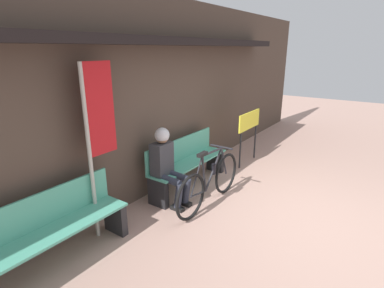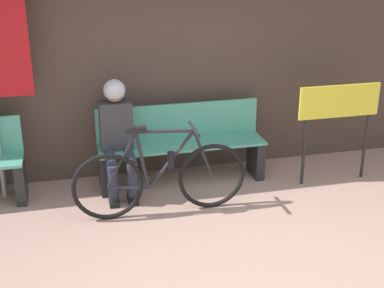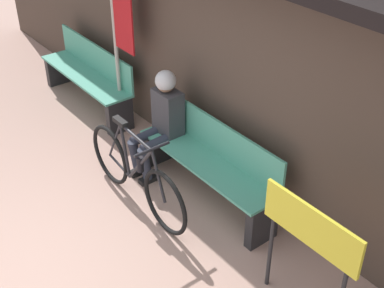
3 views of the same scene
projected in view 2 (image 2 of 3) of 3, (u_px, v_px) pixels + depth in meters
The scene contains 7 objects.
ground_plane at pixel (235, 283), 4.33m from camera, with size 24.00×24.00×0.00m, color tan.
storefront_wall at pixel (172, 29), 5.88m from camera, with size 12.00×0.56×3.20m.
park_bench_near at pixel (181, 146), 5.97m from camera, with size 1.85×0.42×0.88m.
bicycle at pixel (161, 178), 5.28m from camera, with size 1.75×0.40×0.94m.
person_seated at pixel (117, 129), 5.61m from camera, with size 0.34×0.59×1.24m.
banner_pole at pixel (1, 61), 5.27m from camera, with size 0.45×0.05×2.25m.
signboard at pixel (339, 109), 5.83m from camera, with size 0.94×0.04×1.12m.
Camera 2 is at (-1.20, -3.43, 2.63)m, focal length 50.00 mm.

